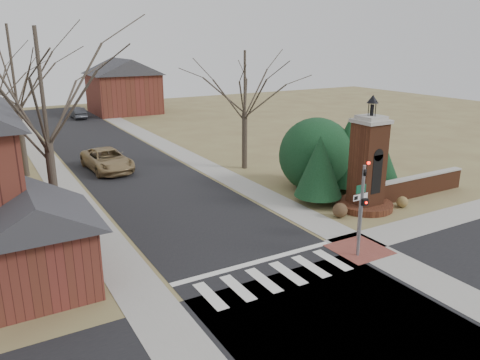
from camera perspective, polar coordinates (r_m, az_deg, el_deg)
ground at (r=19.02m, az=5.78°, el=-12.66°), size 120.00×120.00×0.00m
main_street at (r=37.84m, az=-14.01°, el=2.01°), size 8.00×70.00×0.01m
cross_street at (r=17.05m, az=11.92°, el=-16.75°), size 120.00×8.00×0.01m
crosswalk_zone at (r=19.58m, az=4.39°, el=-11.67°), size 8.00×2.20×0.02m
stop_bar at (r=20.69m, az=2.01°, el=-9.98°), size 8.00×0.35×0.02m
sidewalk_right_main at (r=39.51m, az=-6.78°, el=3.02°), size 2.00×60.00×0.02m
sidewalk_left at (r=36.82m, az=-21.77°, el=0.90°), size 2.00×60.00×0.02m
curb_apron at (r=22.51m, az=14.35°, el=-8.20°), size 2.40×2.40×0.02m
traffic_signal_pole at (r=20.95m, az=14.67°, el=-2.53°), size 0.28×0.41×4.50m
sign_post at (r=22.97m, az=14.41°, el=-2.49°), size 0.90×0.07×2.75m
brick_gate_monument at (r=27.25m, az=15.22°, el=0.95°), size 3.20×3.20×6.47m
brick_garden_wall at (r=30.93m, az=20.92°, el=-0.62°), size 7.50×0.50×1.30m
garage_left at (r=19.21m, az=-23.95°, el=-6.38°), size 4.80×4.80×4.29m
house_distant_right at (r=64.11m, az=-14.05°, el=11.21°), size 8.80×8.80×7.30m
evergreen_near at (r=27.45m, az=9.63°, el=1.71°), size 2.80×2.80×4.10m
evergreen_mid at (r=30.38m, az=13.05°, el=3.56°), size 3.40×3.40×4.70m
evergreen_far at (r=31.25m, az=16.90°, el=2.30°), size 2.40×2.40×3.30m
evergreen_mass at (r=30.41m, az=9.28°, el=3.40°), size 4.80×4.80×4.80m
bare_tree_0 at (r=22.56m, az=-23.16°, el=11.34°), size 8.05×8.05×11.15m
bare_tree_1 at (r=35.46m, az=-26.13°, el=13.04°), size 8.40×8.40×11.64m
bare_tree_3 at (r=34.18m, az=0.58°, el=12.36°), size 7.00×7.00×9.70m
pickup_truck at (r=35.87m, az=-15.88°, el=2.38°), size 2.98×5.90×1.60m
distant_car at (r=61.19m, az=-19.14°, el=7.72°), size 1.43×4.06×1.34m
dry_shrub_left at (r=26.05m, az=12.10°, el=-3.63°), size 0.81×0.81×0.81m
dry_shrub_right at (r=28.58m, az=19.18°, el=-2.54°), size 0.65×0.65×0.65m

